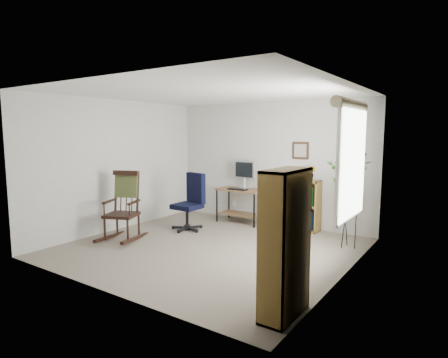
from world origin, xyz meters
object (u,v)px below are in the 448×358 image
Objects in this scene: desk at (241,206)px; office_chair at (187,202)px; rocking_chair at (121,206)px; low_bookshelf at (296,204)px; tall_bookshelf at (285,244)px.

desk is 1.20m from office_chair.
desk is 0.80× the size of rocking_chair.
low_bookshelf is (2.14, 2.31, -0.12)m from rocking_chair.
tall_bookshelf reaches higher than desk.
rocking_chair is 3.52m from tall_bookshelf.
rocking_chair is at bearing -101.79° from office_chair.
tall_bookshelf is (2.90, -1.99, 0.20)m from office_chair.
desk is at bearing -173.95° from low_bookshelf.
rocking_chair is 3.15m from low_bookshelf.
rocking_chair is 1.25× the size of low_bookshelf.
tall_bookshelf is (2.40, -3.07, 0.39)m from desk.
low_bookshelf is at bearing 6.05° from desk.
rocking_chair is (-1.00, -2.19, 0.25)m from desk.
desk is 1.00× the size of low_bookshelf.
low_bookshelf is (1.13, 0.12, 0.13)m from desk.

